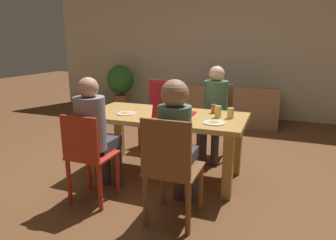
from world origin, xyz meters
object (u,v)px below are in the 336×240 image
at_px(chair_1, 171,169).
at_px(chair_3, 160,112).
at_px(plate_1, 214,122).
at_px(drinking_glass_0, 214,109).
at_px(person_1, 177,138).
at_px(person_2, 95,130).
at_px(pizza_box_0, 175,112).
at_px(plate_0, 126,113).
at_px(couch, 226,108).
at_px(dining_table, 165,124).
at_px(drinking_glass_2, 231,113).
at_px(potted_plant, 120,83).
at_px(drinking_glass_1, 218,112).
at_px(person_0, 215,106).
at_px(chair_0, 216,116).
at_px(chair_2, 88,156).

height_order(chair_1, chair_3, chair_3).
xyz_separation_m(plate_1, drinking_glass_0, (-0.10, 0.44, 0.04)).
distance_m(person_1, person_2, 0.85).
relative_size(pizza_box_0, plate_0, 2.14).
bearing_deg(couch, chair_1, -87.05).
bearing_deg(dining_table, drinking_glass_2, 6.03).
height_order(dining_table, drinking_glass_2, drinking_glass_2).
height_order(chair_1, person_1, person_1).
xyz_separation_m(drinking_glass_0, drinking_glass_2, (0.22, -0.18, 0.01)).
bearing_deg(plate_0, person_1, -36.82).
xyz_separation_m(chair_3, drinking_glass_2, (1.16, -0.83, 0.26)).
height_order(person_1, potted_plant, person_1).
xyz_separation_m(plate_0, drinking_glass_1, (1.01, 0.20, 0.05)).
height_order(dining_table, chair_1, chair_1).
relative_size(pizza_box_0, drinking_glass_2, 4.12).
height_order(person_1, chair_3, person_1).
bearing_deg(dining_table, person_2, -120.90).
bearing_deg(drinking_glass_0, person_0, 100.98).
bearing_deg(dining_table, chair_0, 65.36).
bearing_deg(plate_1, dining_table, 162.72).
relative_size(person_1, chair_2, 1.39).
height_order(person_0, plate_1, person_0).
bearing_deg(chair_2, couch, 79.47).
height_order(dining_table, person_0, person_0).
relative_size(dining_table, drinking_glass_0, 17.65).
bearing_deg(person_1, plate_0, 143.18).
distance_m(chair_3, drinking_glass_0, 1.17).
bearing_deg(chair_1, person_0, 90.00).
distance_m(chair_3, potted_plant, 2.59).
distance_m(chair_2, potted_plant, 4.09).
relative_size(chair_0, couch, 0.49).
relative_size(chair_0, person_2, 0.79).
bearing_deg(drinking_glass_2, pizza_box_0, -167.36).
bearing_deg(plate_0, chair_2, -91.55).
bearing_deg(couch, chair_2, -100.53).
distance_m(dining_table, person_0, 0.85).
height_order(person_1, drinking_glass_2, person_1).
bearing_deg(chair_0, plate_1, -79.74).
distance_m(drinking_glass_1, couch, 2.69).
bearing_deg(drinking_glass_0, person_2, -133.77).
distance_m(chair_1, couch, 3.61).
bearing_deg(chair_1, drinking_glass_0, 85.40).
distance_m(dining_table, drinking_glass_2, 0.75).
xyz_separation_m(chair_1, person_2, (-0.85, 0.19, 0.20)).
distance_m(chair_2, person_2, 0.26).
bearing_deg(plate_0, potted_plant, 120.55).
bearing_deg(dining_table, drinking_glass_0, 26.63).
bearing_deg(drinking_glass_2, chair_1, -107.46).
height_order(pizza_box_0, drinking_glass_0, pizza_box_0).
bearing_deg(chair_1, chair_3, 114.83).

